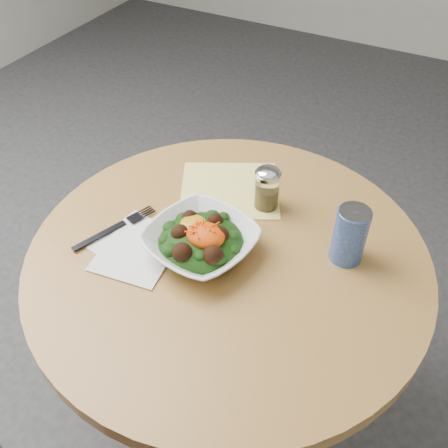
# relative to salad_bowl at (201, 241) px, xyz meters

# --- Properties ---
(ground) EXTENTS (6.00, 6.00, 0.00)m
(ground) POSITION_rel_salad_bowl_xyz_m (0.05, 0.03, -0.78)
(ground) COLOR #2B2B2E
(ground) RESTS_ON ground
(table) EXTENTS (0.90, 0.90, 0.75)m
(table) POSITION_rel_salad_bowl_xyz_m (0.05, 0.03, -0.23)
(table) COLOR black
(table) RESTS_ON ground
(cloth_napkin) EXTENTS (0.32, 0.31, 0.00)m
(cloth_napkin) POSITION_rel_salad_bowl_xyz_m (-0.04, 0.22, -0.03)
(cloth_napkin) COLOR yellow
(cloth_napkin) RESTS_ON table
(paper_napkins) EXTENTS (0.20, 0.21, 0.00)m
(paper_napkins) POSITION_rel_salad_bowl_xyz_m (-0.13, -0.06, -0.03)
(paper_napkins) COLOR silver
(paper_napkins) RESTS_ON table
(salad_bowl) EXTENTS (0.28, 0.28, 0.09)m
(salad_bowl) POSITION_rel_salad_bowl_xyz_m (0.00, 0.00, 0.00)
(salad_bowl) COLOR white
(salad_bowl) RESTS_ON table
(fork) EXTENTS (0.10, 0.21, 0.00)m
(fork) POSITION_rel_salad_bowl_xyz_m (-0.21, -0.03, -0.03)
(fork) COLOR black
(fork) RESTS_ON table
(spice_shaker) EXTENTS (0.06, 0.06, 0.11)m
(spice_shaker) POSITION_rel_salad_bowl_xyz_m (0.06, 0.21, 0.02)
(spice_shaker) COLOR silver
(spice_shaker) RESTS_ON table
(beverage_can) EXTENTS (0.07, 0.07, 0.14)m
(beverage_can) POSITION_rel_salad_bowl_xyz_m (0.29, 0.13, 0.04)
(beverage_can) COLOR navy
(beverage_can) RESTS_ON table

